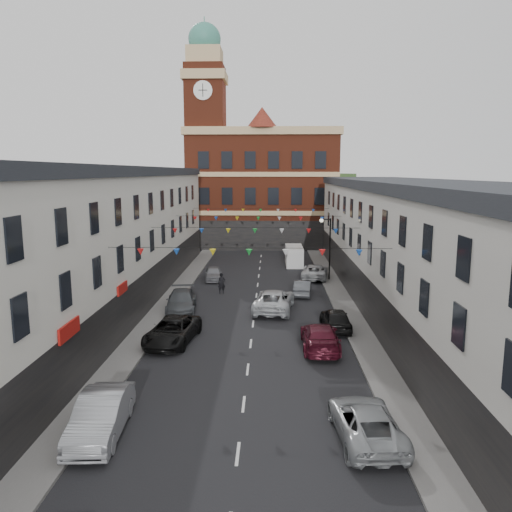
# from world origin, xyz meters

# --- Properties ---
(ground) EXTENTS (160.00, 160.00, 0.00)m
(ground) POSITION_xyz_m (0.00, 0.00, 0.00)
(ground) COLOR black
(ground) RESTS_ON ground
(pavement_left) EXTENTS (1.80, 64.00, 0.15)m
(pavement_left) POSITION_xyz_m (-6.90, 2.00, 0.07)
(pavement_left) COLOR #605E5B
(pavement_left) RESTS_ON ground
(pavement_right) EXTENTS (1.80, 64.00, 0.15)m
(pavement_right) POSITION_xyz_m (6.90, 2.00, 0.07)
(pavement_right) COLOR #605E5B
(pavement_right) RESTS_ON ground
(terrace_left) EXTENTS (8.40, 56.00, 10.70)m
(terrace_left) POSITION_xyz_m (-11.78, 1.00, 5.35)
(terrace_left) COLOR silver
(terrace_left) RESTS_ON ground
(terrace_right) EXTENTS (8.40, 56.00, 9.70)m
(terrace_right) POSITION_xyz_m (11.78, 1.00, 4.85)
(terrace_right) COLOR beige
(terrace_right) RESTS_ON ground
(civic_building) EXTENTS (20.60, 13.30, 18.50)m
(civic_building) POSITION_xyz_m (0.00, 37.95, 8.14)
(civic_building) COLOR maroon
(civic_building) RESTS_ON ground
(clock_tower) EXTENTS (5.60, 5.60, 30.00)m
(clock_tower) POSITION_xyz_m (-7.50, 35.00, 14.93)
(clock_tower) COLOR maroon
(clock_tower) RESTS_ON ground
(distant_hill) EXTENTS (40.00, 14.00, 10.00)m
(distant_hill) POSITION_xyz_m (-4.00, 62.00, 5.00)
(distant_hill) COLOR #284922
(distant_hill) RESTS_ON ground
(street_lamp) EXTENTS (1.10, 0.36, 6.00)m
(street_lamp) POSITION_xyz_m (6.55, 14.00, 3.90)
(street_lamp) COLOR black
(street_lamp) RESTS_ON ground
(car_left_b) EXTENTS (2.05, 5.07, 1.64)m
(car_left_b) POSITION_xyz_m (-5.50, -14.79, 0.82)
(car_left_b) COLOR #9B9DA2
(car_left_b) RESTS_ON ground
(car_left_c) EXTENTS (3.16, 5.66, 1.50)m
(car_left_c) POSITION_xyz_m (-4.79, -3.93, 0.75)
(car_left_c) COLOR black
(car_left_c) RESTS_ON ground
(car_left_d) EXTENTS (2.68, 5.40, 1.51)m
(car_left_d) POSITION_xyz_m (-5.50, 3.11, 0.75)
(car_left_d) COLOR #464B4F
(car_left_d) RESTS_ON ground
(car_left_e) EXTENTS (2.04, 4.09, 1.34)m
(car_left_e) POSITION_xyz_m (-4.32, 13.89, 0.67)
(car_left_e) COLOR gray
(car_left_e) RESTS_ON ground
(car_right_b) EXTENTS (2.68, 5.19, 1.40)m
(car_right_b) POSITION_xyz_m (4.92, -14.78, 0.70)
(car_right_b) COLOR #95999C
(car_right_b) RESTS_ON ground
(car_right_c) EXTENTS (2.17, 5.24, 1.51)m
(car_right_c) POSITION_xyz_m (4.10, -4.78, 0.76)
(car_right_c) COLOR #4C0F1D
(car_right_c) RESTS_ON ground
(car_right_d) EXTENTS (1.87, 4.29, 1.44)m
(car_right_d) POSITION_xyz_m (5.50, -1.03, 0.72)
(car_right_d) COLOR black
(car_right_d) RESTS_ON ground
(car_right_e) EXTENTS (1.83, 4.06, 1.29)m
(car_right_e) POSITION_xyz_m (3.91, 8.28, 0.65)
(car_right_e) COLOR #4B4E52
(car_right_e) RESTS_ON ground
(car_right_f) EXTENTS (3.08, 5.45, 1.44)m
(car_right_f) POSITION_xyz_m (5.48, 14.82, 0.72)
(car_right_f) COLOR #B8BABD
(car_right_f) RESTS_ON ground
(moving_car) EXTENTS (3.38, 6.13, 1.63)m
(moving_car) POSITION_xyz_m (1.44, 3.35, 0.81)
(moving_car) COLOR silver
(moving_car) RESTS_ON ground
(white_van) EXTENTS (1.87, 4.81, 2.12)m
(white_van) POSITION_xyz_m (3.80, 22.00, 1.06)
(white_van) COLOR silver
(white_van) RESTS_ON ground
(pedestrian) EXTENTS (0.73, 0.57, 1.77)m
(pedestrian) POSITION_xyz_m (-3.00, 8.62, 0.88)
(pedestrian) COLOR black
(pedestrian) RESTS_ON ground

